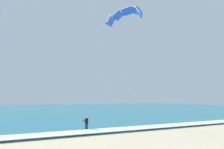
% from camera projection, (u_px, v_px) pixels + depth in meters
% --- Properties ---
extents(sea, '(200.00, 120.00, 0.20)m').
position_uv_depth(sea, '(41.00, 109.00, 75.21)').
color(sea, teal).
rests_on(sea, ground).
extents(surf_foam, '(200.00, 2.80, 0.04)m').
position_uv_depth(surf_foam, '(108.00, 130.00, 22.77)').
color(surf_foam, white).
rests_on(surf_foam, sea).
extents(surfboard, '(0.77, 1.47, 0.09)m').
position_uv_depth(surfboard, '(86.00, 131.00, 23.57)').
color(surfboard, '#239EC6').
rests_on(surfboard, ground).
extents(kitesurfer, '(0.61, 0.60, 1.69)m').
position_uv_depth(kitesurfer, '(86.00, 123.00, 23.69)').
color(kitesurfer, black).
rests_on(kitesurfer, ground).
extents(kite_primary, '(9.01, 6.52, 17.20)m').
position_uv_depth(kite_primary, '(125.00, 14.00, 32.06)').
color(kite_primary, blue).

